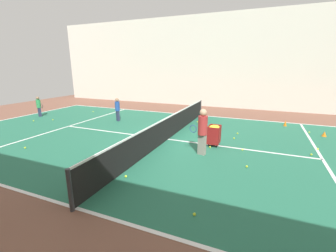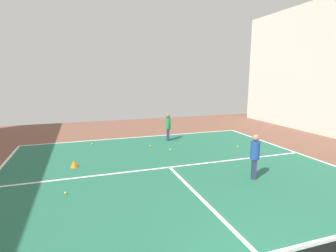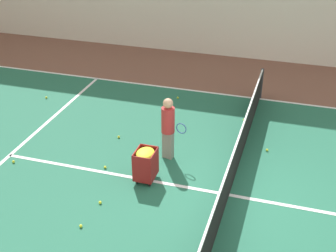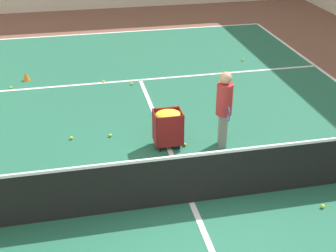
{
  "view_description": "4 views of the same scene",
  "coord_description": "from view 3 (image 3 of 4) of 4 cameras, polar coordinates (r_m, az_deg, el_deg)",
  "views": [
    {
      "loc": [
        8.6,
        3.6,
        3.06
      ],
      "look_at": [
        0.0,
        0.0,
        0.6
      ],
      "focal_mm": 24.0,
      "sensor_mm": 36.0,
      "label": 1
    },
    {
      "loc": [
        2.71,
        2.15,
        2.97
      ],
      "look_at": [
        -1.15,
        -9.31,
        0.7
      ],
      "focal_mm": 28.0,
      "sensor_mm": 36.0,
      "label": 2
    },
    {
      "loc": [
        -8.6,
        -1.2,
        6.46
      ],
      "look_at": [
        1.12,
        1.79,
        0.92
      ],
      "focal_mm": 50.0,
      "sensor_mm": 36.0,
      "label": 3
    },
    {
      "loc": [
        -1.77,
        -6.35,
        5.03
      ],
      "look_at": [
        0.0,
        1.99,
        0.49
      ],
      "focal_mm": 50.0,
      "sensor_mm": 36.0,
      "label": 4
    }
  ],
  "objects": [
    {
      "name": "tennis_ball_15",
      "position": [
        15.12,
        1.2,
        3.46
      ],
      "size": [
        0.07,
        0.07,
        0.07
      ],
      "primitive_type": "sphere",
      "color": "yellow",
      "rests_on": "ground"
    },
    {
      "name": "court_playing_area",
      "position": [
        10.82,
        7.4,
        -8.34
      ],
      "size": [
        10.7,
        20.84,
        0.0
      ],
      "color": "#23664C",
      "rests_on": "ground"
    },
    {
      "name": "ground_plane",
      "position": [
        10.82,
        7.4,
        -8.34
      ],
      "size": [
        32.14,
        32.14,
        0.0
      ],
      "primitive_type": "plane",
      "color": "brown"
    },
    {
      "name": "line_service_far",
      "position": [
        12.79,
        -18.72,
        -3.4
      ],
      "size": [
        10.7,
        0.1,
        0.0
      ],
      "primitive_type": "cube",
      "color": "white",
      "rests_on": "ground"
    },
    {
      "name": "line_sideline_right",
      "position": [
        15.41,
        11.07,
        3.28
      ],
      "size": [
        0.1,
        20.84,
        0.0
      ],
      "primitive_type": "cube",
      "color": "white",
      "rests_on": "ground"
    },
    {
      "name": "tennis_ball_1",
      "position": [
        10.56,
        -8.27,
        -9.21
      ],
      "size": [
        0.07,
        0.07,
        0.07
      ],
      "primitive_type": "sphere",
      "color": "yellow",
      "rests_on": "ground"
    },
    {
      "name": "line_centre_service",
      "position": [
        10.82,
        7.41,
        -8.32
      ],
      "size": [
        0.1,
        11.46,
        0.0
      ],
      "primitive_type": "cube",
      "color": "white",
      "rests_on": "ground"
    },
    {
      "name": "tennis_net",
      "position": [
        10.52,
        7.58,
        -6.08
      ],
      "size": [
        11.0,
        0.1,
        1.0
      ],
      "color": "#2D2D33",
      "rests_on": "ground"
    },
    {
      "name": "tennis_ball_12",
      "position": [
        12.43,
        -18.32,
        -4.14
      ],
      "size": [
        0.07,
        0.07,
        0.07
      ],
      "primitive_type": "sphere",
      "color": "yellow",
      "rests_on": "ground"
    },
    {
      "name": "tennis_ball_5",
      "position": [
        11.45,
        -1.78,
        -5.54
      ],
      "size": [
        0.07,
        0.07,
        0.07
      ],
      "primitive_type": "sphere",
      "color": "yellow",
      "rests_on": "ground"
    },
    {
      "name": "tennis_ball_14",
      "position": [
        11.7,
        -7.67,
        -5.0
      ],
      "size": [
        0.07,
        0.07,
        0.07
      ],
      "primitive_type": "sphere",
      "color": "yellow",
      "rests_on": "ground"
    },
    {
      "name": "tennis_ball_11",
      "position": [
        12.55,
        11.98,
        -2.88
      ],
      "size": [
        0.07,
        0.07,
        0.07
      ],
      "primitive_type": "sphere",
      "color": "yellow",
      "rests_on": "ground"
    },
    {
      "name": "ball_cart",
      "position": [
        10.9,
        -2.76,
        -4.12
      ],
      "size": [
        0.58,
        0.46,
        0.83
      ],
      "color": "maroon",
      "rests_on": "ground"
    },
    {
      "name": "tennis_ball_9",
      "position": [
        13.94,
        9.24,
        0.76
      ],
      "size": [
        0.07,
        0.07,
        0.07
      ],
      "primitive_type": "sphere",
      "color": "yellow",
      "rests_on": "ground"
    },
    {
      "name": "tennis_ball_10",
      "position": [
        15.65,
        -14.62,
        3.39
      ],
      "size": [
        0.07,
        0.07,
        0.07
      ],
      "primitive_type": "sphere",
      "color": "yellow",
      "rests_on": "ground"
    },
    {
      "name": "coach_at_net",
      "position": [
        11.56,
        0.03,
        0.16
      ],
      "size": [
        0.39,
        0.69,
        1.66
      ],
      "rotation": [
        0.0,
        0.0,
        -1.78
      ],
      "color": "gray",
      "rests_on": "ground"
    },
    {
      "name": "tennis_ball_2",
      "position": [
        12.94,
        -6.03,
        -1.33
      ],
      "size": [
        0.07,
        0.07,
        0.07
      ],
      "primitive_type": "sphere",
      "color": "yellow",
      "rests_on": "ground"
    },
    {
      "name": "tennis_ball_4",
      "position": [
        10.01,
        -10.58,
        -11.9
      ],
      "size": [
        0.07,
        0.07,
        0.07
      ],
      "primitive_type": "sphere",
      "color": "yellow",
      "rests_on": "ground"
    }
  ]
}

